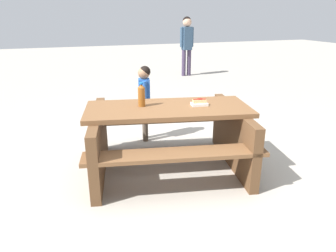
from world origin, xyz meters
The scene contains 6 objects.
ground_plane centered at (0.00, 0.00, 0.00)m, with size 30.00×30.00×0.00m, color #ADA599.
picnic_table centered at (0.00, 0.00, 0.44)m, with size 2.04×1.73×0.75m.
soda_bottle centered at (-0.27, 0.12, 0.88)m, with size 0.08×0.08×0.27m.
hotdog_tray centered at (0.35, -0.06, 0.78)m, with size 0.19×0.13×0.08m.
child_in_coat centered at (-0.01, 0.95, 0.68)m, with size 0.18×0.26×1.06m.
bystander_adult centered at (2.42, 5.36, 1.05)m, with size 0.40×0.26×1.64m.
Camera 1 is at (-1.10, -3.17, 1.73)m, focal length 33.83 mm.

